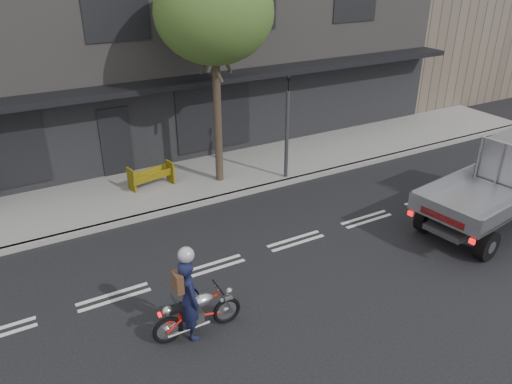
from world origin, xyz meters
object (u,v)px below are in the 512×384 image
(street_tree, at_px, (214,13))
(construction_barrier, at_px, (153,177))
(rider, at_px, (189,299))
(motorcycle, at_px, (197,312))
(traffic_light_pole, at_px, (287,133))

(street_tree, bearing_deg, construction_barrier, 169.47)
(rider, bearing_deg, motorcycle, -88.45)
(traffic_light_pole, height_order, motorcycle, traffic_light_pole)
(traffic_light_pole, distance_m, motorcycle, 7.63)
(motorcycle, bearing_deg, traffic_light_pole, 45.87)
(traffic_light_pole, bearing_deg, street_tree, 156.97)
(traffic_light_pole, height_order, construction_barrier, traffic_light_pole)
(rider, bearing_deg, street_tree, -28.55)
(street_tree, height_order, rider, street_tree)
(street_tree, distance_m, motorcycle, 8.48)
(construction_barrier, bearing_deg, rider, -102.66)
(street_tree, distance_m, construction_barrier, 5.20)
(street_tree, relative_size, motorcycle, 3.62)
(traffic_light_pole, distance_m, construction_barrier, 4.42)
(motorcycle, relative_size, construction_barrier, 1.38)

